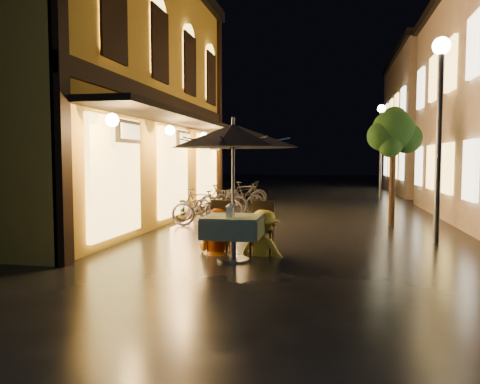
% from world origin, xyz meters
% --- Properties ---
extents(ground, '(90.00, 90.00, 0.00)m').
position_xyz_m(ground, '(0.00, 0.00, 0.00)').
color(ground, black).
rests_on(ground, ground).
extents(west_building, '(5.90, 11.40, 7.40)m').
position_xyz_m(west_building, '(-5.72, 4.00, 3.71)').
color(west_building, gold).
rests_on(west_building, ground).
extents(east_building_far, '(7.30, 10.30, 7.30)m').
position_xyz_m(east_building_far, '(7.49, 18.00, 3.66)').
color(east_building_far, '#B39E8E').
rests_on(east_building_far, ground).
extents(street_tree, '(1.43, 1.20, 3.15)m').
position_xyz_m(street_tree, '(2.41, 4.51, 2.42)').
color(street_tree, black).
rests_on(street_tree, ground).
extents(streetlamp_near, '(0.36, 0.36, 4.23)m').
position_xyz_m(streetlamp_near, '(3.00, 2.00, 2.92)').
color(streetlamp_near, '#59595E').
rests_on(streetlamp_near, ground).
extents(streetlamp_far, '(0.36, 0.36, 4.23)m').
position_xyz_m(streetlamp_far, '(3.00, 14.00, 2.92)').
color(streetlamp_far, '#59595E').
rests_on(streetlamp_far, ground).
extents(cafe_table, '(0.99, 0.99, 0.78)m').
position_xyz_m(cafe_table, '(-0.80, -0.48, 0.59)').
color(cafe_table, '#59595E').
rests_on(cafe_table, ground).
extents(patio_umbrella, '(2.21, 2.21, 2.46)m').
position_xyz_m(patio_umbrella, '(-0.80, -0.48, 2.15)').
color(patio_umbrella, '#59595E').
rests_on(patio_umbrella, ground).
extents(cafe_chair_left, '(0.42, 0.42, 0.97)m').
position_xyz_m(cafe_chair_left, '(-1.20, 0.26, 0.54)').
color(cafe_chair_left, black).
rests_on(cafe_chair_left, ground).
extents(cafe_chair_right, '(0.42, 0.42, 0.97)m').
position_xyz_m(cafe_chair_right, '(-0.40, 0.26, 0.54)').
color(cafe_chair_right, black).
rests_on(cafe_chair_right, ground).
extents(table_lantern, '(0.16, 0.16, 0.25)m').
position_xyz_m(table_lantern, '(-0.80, -0.73, 0.92)').
color(table_lantern, white).
rests_on(table_lantern, cafe_table).
extents(person_orange, '(0.95, 0.84, 1.64)m').
position_xyz_m(person_orange, '(-1.24, 0.12, 0.82)').
color(person_orange, '#C0590C').
rests_on(person_orange, ground).
extents(person_yellow, '(1.19, 0.92, 1.62)m').
position_xyz_m(person_yellow, '(-0.36, 0.11, 0.81)').
color(person_yellow, yellow).
rests_on(person_yellow, ground).
extents(bicycle_0, '(1.84, 0.67, 0.96)m').
position_xyz_m(bicycle_0, '(-2.36, 3.40, 0.48)').
color(bicycle_0, '#232229').
rests_on(bicycle_0, ground).
extents(bicycle_1, '(1.58, 0.52, 0.94)m').
position_xyz_m(bicycle_1, '(-2.82, 4.31, 0.47)').
color(bicycle_1, black).
rests_on(bicycle_1, ground).
extents(bicycle_2, '(1.73, 0.97, 0.86)m').
position_xyz_m(bicycle_2, '(-2.48, 5.29, 0.43)').
color(bicycle_2, '#232329').
rests_on(bicycle_2, ground).
extents(bicycle_3, '(1.58, 0.47, 0.95)m').
position_xyz_m(bicycle_3, '(-2.52, 6.03, 0.47)').
color(bicycle_3, '#222128').
rests_on(bicycle_3, ground).
extents(bicycle_4, '(1.74, 0.62, 0.91)m').
position_xyz_m(bicycle_4, '(-2.22, 6.96, 0.46)').
color(bicycle_4, black).
rests_on(bicycle_4, ground).
extents(bicycle_5, '(1.54, 0.46, 0.92)m').
position_xyz_m(bicycle_5, '(-2.31, 8.70, 0.46)').
color(bicycle_5, black).
rests_on(bicycle_5, ground).
extents(bicycle_6, '(1.73, 0.66, 0.90)m').
position_xyz_m(bicycle_6, '(-2.50, 9.79, 0.45)').
color(bicycle_6, black).
rests_on(bicycle_6, ground).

